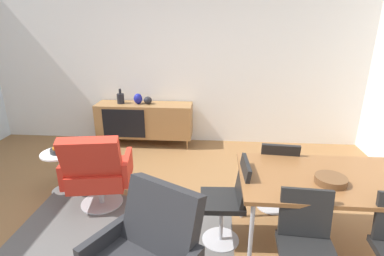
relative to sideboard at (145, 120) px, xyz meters
name	(u,v)px	position (x,y,z in m)	size (l,w,h in m)	color
ground_plane	(142,232)	(0.49, -2.30, -0.44)	(8.32, 8.32, 0.00)	olive
wall_back	(174,61)	(0.49, 0.30, 0.96)	(6.80, 0.12, 2.80)	white
sideboard	(145,120)	(0.00, 0.00, 0.00)	(1.60, 0.45, 0.72)	olive
vase_cobalt	(121,98)	(-0.39, 0.00, 0.37)	(0.12, 0.12, 0.25)	black
vase_sculptural_dark	(138,99)	(-0.09, 0.00, 0.37)	(0.14, 0.14, 0.17)	navy
vase_ceramic_small	(148,100)	(0.07, 0.00, 0.34)	(0.13, 0.13, 0.12)	black
dining_table	(332,181)	(2.23, -2.35, 0.26)	(1.60, 0.90, 0.74)	brown
wooden_bowl_on_table	(331,180)	(2.17, -2.46, 0.33)	(0.26, 0.26, 0.06)	brown
dining_chair_near_window	(229,199)	(1.34, -2.34, 0.03)	(0.44, 0.42, 0.86)	black
dining_chair_back_left	(276,172)	(1.87, -1.79, 0.03)	(0.43, 0.45, 0.86)	black
dining_chair_front_left	(305,245)	(1.88, -2.91, 0.03)	(0.42, 0.45, 0.86)	black
lounge_chair_red	(97,170)	(-0.10, -1.89, 0.03)	(0.79, 0.75, 0.95)	red
side_table_round	(62,167)	(-0.68, -1.58, -0.12)	(0.44, 0.44, 0.52)	white
fruit_bowl	(59,149)	(-0.68, -1.58, 0.12)	(0.20, 0.20, 0.11)	#262628
area_rug	(118,245)	(0.30, -2.50, -0.44)	(2.20, 1.70, 0.01)	#595654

